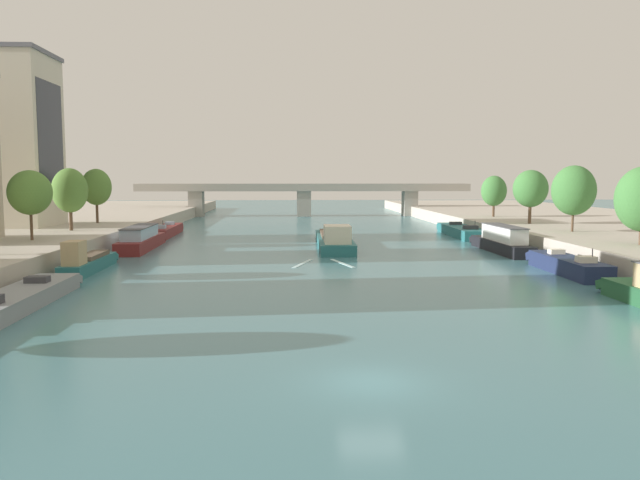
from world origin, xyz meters
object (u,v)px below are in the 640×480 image
object	(u,v)px
moored_boat_right_midway	(567,265)
moored_boat_left_near	(19,298)
moored_boat_right_second	(461,231)
moored_boat_left_upstream	(141,239)
tree_left_nearest	(70,190)
moored_boat_right_gap_after	(502,241)
tree_right_end_of_row	(494,191)
bridge_far	(304,195)
tree_left_third	(96,187)
tree_right_second	(574,190)
tree_right_third	(531,189)
tree_left_past_mid	(30,193)
barge_midriver	(334,240)
moored_boat_left_end	(87,262)
moored_boat_left_downstream	(166,231)

from	to	relation	value
moored_boat_right_midway	moored_boat_left_near	bearing A→B (deg)	-163.21
moored_boat_right_midway	moored_boat_right_second	distance (m)	33.62
moored_boat_left_upstream	tree_left_nearest	bearing A→B (deg)	170.38
moored_boat_right_gap_after	tree_left_nearest	distance (m)	47.15
tree_right_end_of_row	bridge_far	bearing A→B (deg)	127.75
moored_boat_right_midway	tree_right_end_of_row	bearing A→B (deg)	79.54
moored_boat_right_second	tree_right_end_of_row	distance (m)	13.39
moored_boat_right_second	moored_boat_left_upstream	bearing A→B (deg)	-160.41
tree_left_third	tree_right_second	size ratio (longest dim) A/B	0.97
tree_right_third	bridge_far	xyz separation A→B (m)	(-27.52, 50.34, -2.14)
moored_boat_left_upstream	tree_left_past_mid	size ratio (longest dim) A/B	2.37
barge_midriver	bridge_far	size ratio (longest dim) A/B	0.30
tree_left_past_mid	tree_right_end_of_row	distance (m)	64.17
barge_midriver	moored_boat_right_second	world-z (taller)	barge_midriver
tree_right_second	tree_right_end_of_row	size ratio (longest dim) A/B	1.16
barge_midriver	tree_right_second	bearing A→B (deg)	-7.97
barge_midriver	moored_boat_left_end	bearing A→B (deg)	-141.06
barge_midriver	moored_boat_left_downstream	xyz separation A→B (m)	(-21.71, 16.00, -0.23)
moored_boat_right_midway	moored_boat_right_second	bearing A→B (deg)	89.17
tree_left_nearest	tree_right_third	bearing A→B (deg)	8.09
moored_boat_right_gap_after	bridge_far	xyz separation A→B (m)	(-19.25, 64.16, 3.09)
moored_boat_left_near	tree_right_second	distance (m)	55.26
tree_left_third	moored_boat_right_gap_after	bearing A→B (deg)	-21.02
moored_boat_right_midway	tree_left_nearest	bearing A→B (deg)	155.88
moored_boat_right_second	tree_right_second	xyz separation A→B (m)	(7.50, -16.91, 5.77)
tree_left_nearest	barge_midriver	bearing A→B (deg)	-1.30
tree_left_nearest	tree_right_second	bearing A→B (deg)	-4.44
moored_boat_left_near	tree_right_third	xyz separation A→B (m)	(46.91, 40.51, 5.87)
moored_boat_left_end	moored_boat_right_midway	xyz separation A→B (m)	(39.43, -2.69, -0.16)
moored_boat_left_end	tree_left_past_mid	xyz separation A→B (m)	(-7.33, 7.29, 5.56)
moored_boat_left_end	tree_right_third	bearing A→B (deg)	28.82
moored_boat_left_end	tree_left_nearest	distance (m)	20.48
moored_boat_right_midway	moored_boat_right_gap_after	size ratio (longest dim) A/B	0.83
tree_left_nearest	tree_right_second	xyz separation A→B (m)	(54.82, -4.25, 0.04)
tree_left_nearest	tree_left_third	xyz separation A→B (m)	(-0.71, 12.10, 0.20)
moored_boat_left_end	moored_boat_left_near	bearing A→B (deg)	-88.30
moored_boat_left_upstream	moored_boat_left_downstream	world-z (taller)	moored_boat_left_upstream
tree_right_end_of_row	moored_boat_left_end	bearing A→B (deg)	-139.37
barge_midriver	tree_left_nearest	size ratio (longest dim) A/B	2.99
moored_boat_left_downstream	moored_boat_right_gap_after	world-z (taller)	moored_boat_right_gap_after
barge_midriver	moored_boat_left_end	world-z (taller)	barge_midriver
tree_left_third	moored_boat_right_second	bearing A→B (deg)	0.67
moored_boat_left_upstream	tree_left_third	bearing A→B (deg)	122.83
tree_left_nearest	moored_boat_left_end	bearing A→B (deg)	-67.96
moored_boat_right_gap_after	tree_left_third	world-z (taller)	tree_left_third
moored_boat_left_end	moored_boat_right_gap_after	distance (m)	40.95
moored_boat_left_end	tree_right_end_of_row	size ratio (longest dim) A/B	1.87
barge_midriver	moored_boat_right_midway	size ratio (longest dim) A/B	1.72
tree_left_third	tree_right_second	bearing A→B (deg)	-16.40
moored_boat_left_upstream	moored_boat_right_midway	size ratio (longest dim) A/B	1.29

